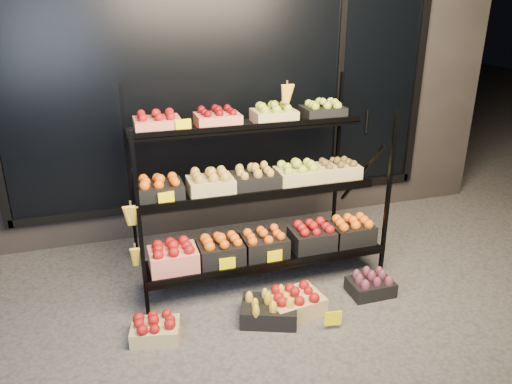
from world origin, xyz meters
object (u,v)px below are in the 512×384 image
object	(u,v)px
floor_crate_midright	(294,301)
floor_crate_left	(155,328)
display_rack	(256,190)
floor_crate_midleft	(269,309)

from	to	relation	value
floor_crate_midright	floor_crate_left	bearing A→B (deg)	171.00
display_rack	floor_crate_left	xyz separation A→B (m)	(-0.99, -0.70, -0.70)
display_rack	floor_crate_midleft	size ratio (longest dim) A/B	4.30
floor_crate_left	floor_crate_midright	xyz separation A→B (m)	(1.09, -0.00, 0.01)
floor_crate_left	floor_crate_midleft	xyz separation A→B (m)	(0.86, -0.04, 0.01)
floor_crate_left	floor_crate_midleft	size ratio (longest dim) A/B	0.77
display_rack	floor_crate_midright	distance (m)	0.99
floor_crate_left	floor_crate_midleft	world-z (taller)	floor_crate_midleft
display_rack	floor_crate_left	distance (m)	1.40
floor_crate_left	floor_crate_midleft	bearing A→B (deg)	10.17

